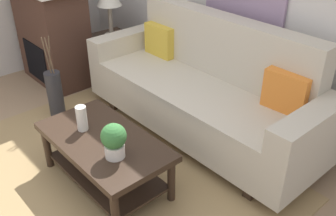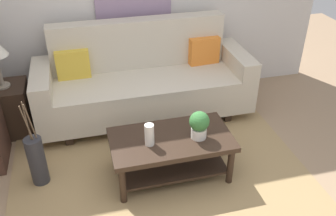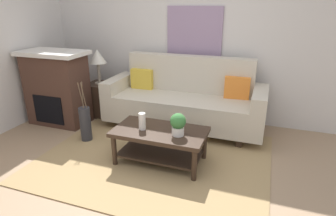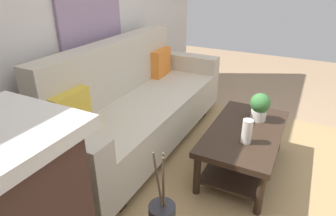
% 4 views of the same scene
% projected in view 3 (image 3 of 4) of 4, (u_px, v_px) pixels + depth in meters
% --- Properties ---
extents(ground_plane, '(8.86, 8.86, 0.00)m').
position_uv_depth(ground_plane, '(138.00, 180.00, 3.16)').
color(ground_plane, '#9E7F60').
extents(wall_back, '(4.86, 0.10, 2.70)m').
position_uv_depth(wall_back, '(191.00, 35.00, 4.53)').
color(wall_back, silver).
rests_on(wall_back, ground_plane).
extents(area_rug, '(2.77, 2.19, 0.01)m').
position_uv_depth(area_rug, '(155.00, 158.00, 3.60)').
color(area_rug, '#A38456').
rests_on(area_rug, ground_plane).
extents(couch, '(2.39, 0.84, 1.08)m').
position_uv_depth(couch, '(184.00, 101.00, 4.36)').
color(couch, beige).
rests_on(couch, ground_plane).
extents(throw_pillow_mustard, '(0.36, 0.13, 0.32)m').
position_uv_depth(throw_pillow_mustard, '(142.00, 79.00, 4.62)').
color(throw_pillow_mustard, gold).
rests_on(throw_pillow_mustard, couch).
extents(throw_pillow_orange, '(0.37, 0.15, 0.32)m').
position_uv_depth(throw_pillow_orange, '(237.00, 88.00, 4.14)').
color(throw_pillow_orange, orange).
rests_on(throw_pillow_orange, couch).
extents(coffee_table, '(1.10, 0.60, 0.43)m').
position_uv_depth(coffee_table, '(160.00, 139.00, 3.41)').
color(coffee_table, '#332319').
rests_on(coffee_table, ground_plane).
extents(tabletop_vase, '(0.08, 0.08, 0.20)m').
position_uv_depth(tabletop_vase, '(142.00, 121.00, 3.36)').
color(tabletop_vase, white).
rests_on(tabletop_vase, coffee_table).
extents(potted_plant_tabletop, '(0.18, 0.18, 0.26)m').
position_uv_depth(potted_plant_tabletop, '(178.00, 124.00, 3.19)').
color(potted_plant_tabletop, white).
rests_on(potted_plant_tabletop, coffee_table).
extents(side_table, '(0.44, 0.44, 0.56)m').
position_uv_depth(side_table, '(101.00, 99.00, 4.90)').
color(side_table, '#332319').
rests_on(side_table, ground_plane).
extents(table_lamp, '(0.28, 0.28, 0.57)m').
position_uv_depth(table_lamp, '(98.00, 58.00, 4.65)').
color(table_lamp, gray).
rests_on(table_lamp, side_table).
extents(fireplace, '(1.02, 0.58, 1.16)m').
position_uv_depth(fireplace, '(57.00, 88.00, 4.48)').
color(fireplace, '#472D23').
rests_on(fireplace, ground_plane).
extents(floor_vase, '(0.16, 0.16, 0.49)m').
position_uv_depth(floor_vase, '(85.00, 124.00, 3.98)').
color(floor_vase, '#2D2D33').
rests_on(floor_vase, ground_plane).
extents(floor_vase_branch_a, '(0.05, 0.03, 0.36)m').
position_uv_depth(floor_vase_branch_a, '(84.00, 95.00, 3.82)').
color(floor_vase_branch_a, brown).
rests_on(floor_vase_branch_a, floor_vase).
extents(floor_vase_branch_b, '(0.03, 0.05, 0.36)m').
position_uv_depth(floor_vase_branch_b, '(82.00, 95.00, 3.85)').
color(floor_vase_branch_b, brown).
rests_on(floor_vase_branch_b, floor_vase).
extents(floor_vase_branch_c, '(0.05, 0.03, 0.36)m').
position_uv_depth(floor_vase_branch_c, '(81.00, 96.00, 3.82)').
color(floor_vase_branch_c, brown).
rests_on(floor_vase_branch_c, floor_vase).
extents(framed_painting, '(0.88, 0.03, 0.78)m').
position_uv_depth(framed_painting, '(194.00, 32.00, 4.43)').
color(framed_painting, gray).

